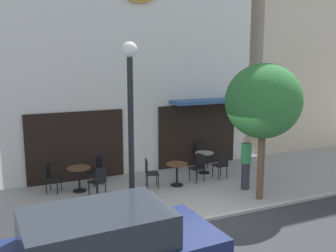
{
  "coord_description": "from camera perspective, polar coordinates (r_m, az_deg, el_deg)",
  "views": [
    {
      "loc": [
        -4.87,
        -7.85,
        4.08
      ],
      "look_at": [
        -0.2,
        2.32,
        2.04
      ],
      "focal_mm": 41.3,
      "sensor_mm": 36.0,
      "label": 1
    }
  ],
  "objects": [
    {
      "name": "cafe_chair_near_tree",
      "position": [
        14.42,
        4.97,
        -3.96
      ],
      "size": [
        0.48,
        0.48,
        0.9
      ],
      "color": "black",
      "rests_on": "ground_plane"
    },
    {
      "name": "pedestrian_green",
      "position": [
        12.15,
        11.43,
        -5.23
      ],
      "size": [
        0.37,
        0.37,
        1.67
      ],
      "color": "#2D2D38",
      "rests_on": "ground_plane"
    },
    {
      "name": "cafe_table_center_right",
      "position": [
        12.11,
        -13.01,
        -6.98
      ],
      "size": [
        0.71,
        0.71,
        0.75
      ],
      "color": "black",
      "rests_on": "ground_plane"
    },
    {
      "name": "cafe_chair_facing_street",
      "position": [
        13.09,
        7.89,
        -5.51
      ],
      "size": [
        0.43,
        0.43,
        0.9
      ],
      "color": "black",
      "rests_on": "ground_plane"
    },
    {
      "name": "cafe_chair_under_awning",
      "position": [
        12.15,
        -2.75,
        -6.66
      ],
      "size": [
        0.49,
        0.49,
        0.9
      ],
      "color": "black",
      "rests_on": "ground_plane"
    },
    {
      "name": "cafe_table_leftmost",
      "position": [
        12.32,
        1.32,
        -6.54
      ],
      "size": [
        0.69,
        0.69,
        0.72
      ],
      "color": "black",
      "rests_on": "ground_plane"
    },
    {
      "name": "cafe_table_near_curb",
      "position": [
        13.66,
        5.38,
        -4.9
      ],
      "size": [
        0.64,
        0.64,
        0.74
      ],
      "color": "black",
      "rests_on": "ground_plane"
    },
    {
      "name": "street_tree",
      "position": [
        11.04,
        13.93,
        3.52
      ],
      "size": [
        2.2,
        1.98,
        3.89
      ],
      "color": "brown",
      "rests_on": "ground_plane"
    },
    {
      "name": "cafe_chair_mid_row",
      "position": [
        11.52,
        -10.18,
        -7.78
      ],
      "size": [
        0.54,
        0.54,
        0.9
      ],
      "color": "black",
      "rests_on": "ground_plane"
    },
    {
      "name": "street_lamp",
      "position": [
        9.24,
        -5.48,
        -1.22
      ],
      "size": [
        0.36,
        0.36,
        4.4
      ],
      "color": "black",
      "rests_on": "ground_plane"
    },
    {
      "name": "ground_plane",
      "position": [
        9.51,
        9.28,
        -15.36
      ],
      "size": [
        26.44,
        10.87,
        0.13
      ],
      "color": "gray"
    },
    {
      "name": "cafe_chair_facing_wall",
      "position": [
        12.63,
        -10.38,
        -6.16
      ],
      "size": [
        0.51,
        0.51,
        0.9
      ],
      "color": "black",
      "rests_on": "ground_plane"
    },
    {
      "name": "cafe_chair_near_lamp",
      "position": [
        12.79,
        4.56,
        -5.82
      ],
      "size": [
        0.48,
        0.48,
        0.9
      ],
      "color": "black",
      "rests_on": "ground_plane"
    },
    {
      "name": "cafe_chair_corner",
      "position": [
        12.23,
        -16.94,
        -7.0
      ],
      "size": [
        0.54,
        0.54,
        0.9
      ],
      "color": "black",
      "rests_on": "ground_plane"
    }
  ]
}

